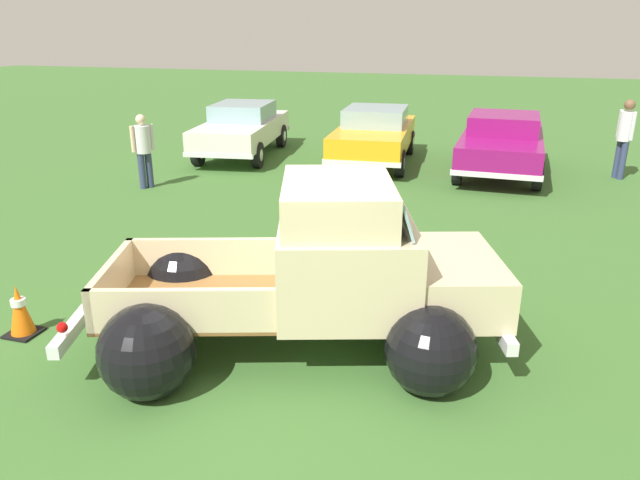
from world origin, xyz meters
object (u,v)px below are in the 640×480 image
Objects in this scene: show_car_2 at (502,142)px; spectator_0 at (143,147)px; lane_cone_1 at (20,310)px; show_car_1 at (375,133)px; lane_cone_0 at (369,238)px; spectator_1 at (625,134)px; vintage_pickup_truck at (322,283)px; show_car_0 at (242,127)px.

show_car_2 is 2.71× the size of spectator_0.
lane_cone_1 is at bearing -25.93° from show_car_2.
show_car_1 reaches higher than lane_cone_0.
show_car_1 is 7.03× the size of lane_cone_0.
spectator_1 is at bearing 97.44° from show_car_2.
vintage_pickup_truck is 1.08× the size of show_car_0.
show_car_1 is at bearing 150.26° from spectator_1.
lane_cone_1 is at bearing 144.96° from spectator_0.
spectator_1 is (2.73, 0.26, 0.28)m from show_car_2.
vintage_pickup_truck is 10.69m from show_car_0.
show_car_2 is at bearing 81.13° from show_car_1.
vintage_pickup_truck is 1.12× the size of show_car_1.
lane_cone_0 is 1.00× the size of lane_cone_1.
show_car_2 reaches higher than lane_cone_1.
spectator_1 reaches higher than spectator_0.
spectator_0 is 0.88× the size of spectator_1.
spectator_1 is 2.94× the size of lane_cone_0.
spectator_1 is (10.31, 3.97, 0.14)m from spectator_0.
lane_cone_0 is 4.97m from lane_cone_1.
show_car_0 is at bearing 98.91° from lane_cone_1.
show_car_2 is (1.86, 9.24, 0.03)m from vintage_pickup_truck.
show_car_0 is (-5.06, 9.41, 0.02)m from vintage_pickup_truck.
lane_cone_1 is at bearing -157.39° from spectator_1.
lane_cone_0 is at bearing -14.61° from show_car_2.
spectator_1 reaches higher than show_car_1.
lane_cone_0 is (-0.05, 2.81, -0.45)m from vintage_pickup_truck.
lane_cone_1 is at bearing -133.24° from lane_cone_0.
show_car_0 is 1.03× the size of show_car_2.
show_car_0 is 9.65m from spectator_1.
spectator_1 is at bearing -123.69° from spectator_0.
lane_cone_0 is at bearing -170.41° from spectator_0.
spectator_0 reaches higher than show_car_2.
show_car_0 is 7.29× the size of lane_cone_0.
show_car_2 is at bearing -118.70° from spectator_0.
vintage_pickup_truck is at bearing -88.94° from lane_cone_0.
vintage_pickup_truck is at bearing 13.23° from lane_cone_1.
show_car_1 is (-1.35, 9.53, 0.02)m from vintage_pickup_truck.
vintage_pickup_truck is at bearing 4.43° from show_car_1.
show_car_1 is at bearing 78.51° from lane_cone_1.
spectator_0 is (-7.58, -3.70, 0.15)m from show_car_2.
show_car_0 is at bearing -64.47° from spectator_0.
spectator_1 reaches higher than lane_cone_1.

